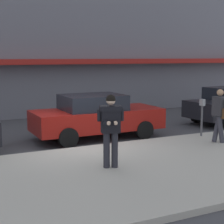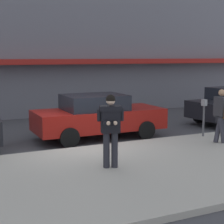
{
  "view_description": "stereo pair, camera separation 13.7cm",
  "coord_description": "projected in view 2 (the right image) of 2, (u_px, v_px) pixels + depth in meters",
  "views": [
    {
      "loc": [
        -4.08,
        -10.55,
        2.85
      ],
      "look_at": [
        -0.06,
        -2.37,
        1.49
      ],
      "focal_mm": 60.0,
      "sensor_mm": 36.0,
      "label": 1
    },
    {
      "loc": [
        -3.95,
        -10.61,
        2.85
      ],
      "look_at": [
        -0.06,
        -2.37,
        1.49
      ],
      "focal_mm": 60.0,
      "sensor_mm": 36.0,
      "label": 2
    }
  ],
  "objects": [
    {
      "name": "parking_meter",
      "position": [
        204.0,
        112.0,
        12.69
      ],
      "size": [
        0.12,
        0.18,
        1.27
      ],
      "color": "#4C4C51",
      "rests_on": "sidewalk"
    },
    {
      "name": "curb_paint_line",
      "position": [
        110.0,
        145.0,
        12.05
      ],
      "size": [
        28.0,
        0.12,
        0.01
      ],
      "primitive_type": "cube",
      "color": "silver",
      "rests_on": "ground"
    },
    {
      "name": "man_texting_on_phone",
      "position": [
        111.0,
        123.0,
        9.04
      ],
      "size": [
        0.62,
        0.65,
        1.81
      ],
      "color": "#23232B",
      "rests_on": "sidewalk"
    },
    {
      "name": "sidewalk",
      "position": [
        158.0,
        167.0,
        9.45
      ],
      "size": [
        32.0,
        5.3,
        0.14
      ],
      "primitive_type": "cube",
      "color": "#A8A399",
      "rests_on": "ground"
    },
    {
      "name": "pedestrian_with_bag",
      "position": [
        221.0,
        113.0,
        11.67
      ],
      "size": [
        0.33,
        0.72,
        1.7
      ],
      "color": "#33333D",
      "rests_on": "sidewalk"
    },
    {
      "name": "ground_plane",
      "position": [
        81.0,
        149.0,
        11.58
      ],
      "size": [
        80.0,
        80.0,
        0.0
      ],
      "primitive_type": "plane",
      "color": "#3D3D42"
    },
    {
      "name": "parked_sedan_mid",
      "position": [
        98.0,
        116.0,
        13.04
      ],
      "size": [
        4.51,
        1.95,
        1.54
      ],
      "color": "maroon",
      "rests_on": "ground"
    }
  ]
}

